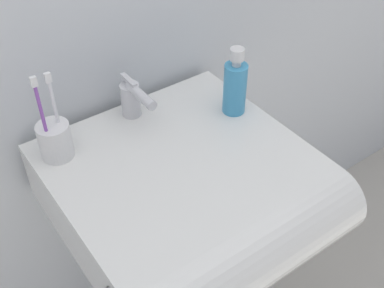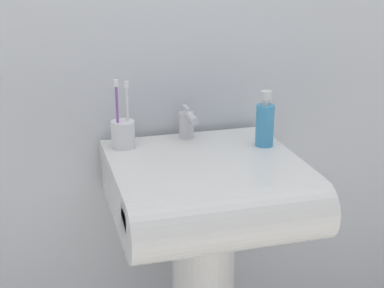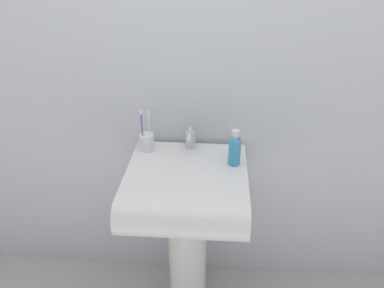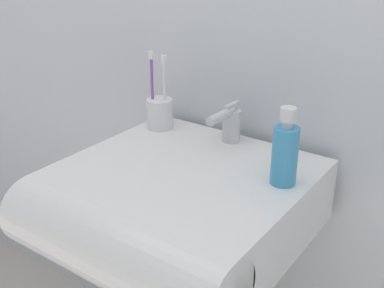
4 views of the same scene
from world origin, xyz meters
name	(u,v)px [view 1 (image 1 of 4)]	position (x,y,z in m)	size (l,w,h in m)	color
sink_basin	(193,198)	(0.00, -0.06, 0.76)	(0.51, 0.53, 0.15)	white
faucet	(134,98)	(0.00, 0.17, 0.89)	(0.04, 0.13, 0.10)	silver
toothbrush_cup	(55,139)	(-0.20, 0.15, 0.88)	(0.07, 0.07, 0.20)	white
soap_bottle	(235,86)	(0.20, 0.06, 0.90)	(0.05, 0.05, 0.16)	#3F99CC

